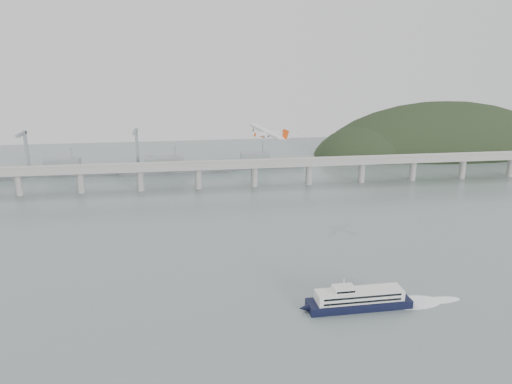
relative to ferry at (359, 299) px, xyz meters
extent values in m
plane|color=slate|center=(-37.38, 25.09, -4.17)|extent=(900.00, 900.00, 0.00)
cube|color=#969693|center=(-37.38, 225.09, 15.83)|extent=(800.00, 22.00, 2.20)
cube|color=#969693|center=(-37.38, 214.59, 17.83)|extent=(800.00, 0.60, 1.80)
cube|color=#969693|center=(-37.38, 235.59, 17.83)|extent=(800.00, 0.60, 1.80)
cylinder|color=#969693|center=(-217.38, 225.09, 5.33)|extent=(6.00, 6.00, 21.00)
cylinder|color=#969693|center=(-167.38, 225.09, 5.33)|extent=(6.00, 6.00, 21.00)
cylinder|color=#969693|center=(-117.38, 225.09, 5.33)|extent=(6.00, 6.00, 21.00)
cylinder|color=#969693|center=(-67.38, 225.09, 5.33)|extent=(6.00, 6.00, 21.00)
cylinder|color=#969693|center=(-17.38, 225.09, 5.33)|extent=(6.00, 6.00, 21.00)
cylinder|color=#969693|center=(32.62, 225.09, 5.33)|extent=(6.00, 6.00, 21.00)
cylinder|color=#969693|center=(82.62, 225.09, 5.33)|extent=(6.00, 6.00, 21.00)
cylinder|color=#969693|center=(132.62, 225.09, 5.33)|extent=(6.00, 6.00, 21.00)
cylinder|color=#969693|center=(182.62, 225.09, 5.33)|extent=(6.00, 6.00, 21.00)
cylinder|color=#969693|center=(232.62, 225.09, 5.33)|extent=(6.00, 6.00, 21.00)
ellipsoid|color=black|center=(232.62, 355.09, -22.17)|extent=(320.00, 150.00, 156.00)
ellipsoid|color=black|center=(137.62, 345.09, -16.17)|extent=(140.00, 110.00, 96.00)
ellipsoid|color=black|center=(322.62, 365.09, -29.17)|extent=(220.00, 140.00, 120.00)
cube|color=slate|center=(-187.38, 295.09, -0.17)|extent=(95.67, 20.15, 8.00)
cube|color=slate|center=(-196.88, 295.09, 7.83)|extent=(33.90, 15.02, 8.00)
cylinder|color=slate|center=(-187.38, 295.09, 15.83)|extent=(1.60, 1.60, 14.00)
cube|color=slate|center=(-87.38, 290.09, -0.17)|extent=(110.55, 21.43, 8.00)
cube|color=slate|center=(-98.38, 290.09, 7.83)|extent=(39.01, 16.73, 8.00)
cylinder|color=slate|center=(-87.38, 290.09, 15.83)|extent=(1.60, 1.60, 14.00)
cube|color=slate|center=(2.62, 300.09, -0.17)|extent=(85.00, 13.60, 8.00)
cube|color=slate|center=(-5.88, 300.09, 7.83)|extent=(29.75, 11.90, 8.00)
cylinder|color=slate|center=(2.62, 300.09, 15.83)|extent=(1.60, 1.60, 14.00)
cube|color=slate|center=(-237.38, 325.09, 15.83)|extent=(3.00, 3.00, 40.00)
cube|color=slate|center=(-237.38, 315.09, 33.83)|extent=(3.00, 28.00, 3.00)
cube|color=slate|center=(-127.38, 325.09, 15.83)|extent=(3.00, 3.00, 40.00)
cube|color=slate|center=(-127.38, 315.09, 33.83)|extent=(3.00, 28.00, 3.00)
cube|color=black|center=(0.00, 0.00, -2.19)|extent=(49.62, 12.83, 3.95)
cone|color=black|center=(-26.67, -0.53, -2.19)|extent=(5.02, 4.05, 3.95)
cube|color=silver|center=(0.00, 0.00, 2.25)|extent=(41.68, 10.70, 4.94)
cube|color=black|center=(0.10, -4.99, 3.54)|extent=(37.54, 0.90, 0.99)
cube|color=black|center=(0.10, -4.99, 1.17)|extent=(37.54, 0.90, 0.99)
cube|color=black|center=(-0.10, 4.99, 3.54)|extent=(37.54, 0.90, 0.99)
cube|color=black|center=(-0.10, 4.99, 1.17)|extent=(37.54, 0.90, 0.99)
cube|color=silver|center=(-7.90, -0.16, 6.01)|extent=(10.01, 7.11, 2.57)
cube|color=black|center=(-7.83, -3.66, 6.01)|extent=(8.89, 0.29, 0.99)
cylinder|color=silver|center=(-7.90, -0.16, 9.17)|extent=(0.50, 0.50, 3.95)
ellipsoid|color=white|center=(27.66, 0.55, -4.12)|extent=(28.73, 14.79, 0.20)
ellipsoid|color=white|center=(41.48, 0.82, -4.12)|extent=(21.47, 7.53, 0.20)
cylinder|color=silver|center=(-22.55, 131.33, 59.92)|extent=(18.97, 22.35, 10.55)
cone|color=silver|center=(-32.14, 141.98, 64.09)|extent=(5.48, 5.61, 4.31)
cone|color=silver|center=(-12.56, 120.26, 56.07)|extent=(6.18, 6.23, 4.57)
cube|color=silver|center=(-22.16, 130.82, 58.77)|extent=(26.31, 24.92, 3.21)
cube|color=silver|center=(-13.01, 120.81, 56.96)|extent=(10.17, 9.77, 1.62)
cube|color=#F74C10|center=(-11.72, 119.62, 59.65)|extent=(4.30, 4.26, 7.00)
cylinder|color=#F74C10|center=(-19.60, 135.53, 57.65)|extent=(4.43, 4.73, 3.18)
cylinder|color=black|center=(-20.85, 136.93, 58.19)|extent=(2.21, 1.97, 2.16)
cube|color=silver|center=(-19.39, 135.37, 58.54)|extent=(1.92, 2.02, 1.74)
cylinder|color=#F74C10|center=(-27.11, 128.56, 58.16)|extent=(4.43, 4.73, 3.18)
cylinder|color=black|center=(-28.37, 129.96, 58.71)|extent=(2.21, 1.97, 2.16)
cube|color=silver|center=(-26.90, 128.40, 59.06)|extent=(1.92, 2.02, 1.74)
cylinder|color=black|center=(-20.76, 132.76, 57.03)|extent=(0.97, 0.85, 2.26)
cylinder|color=black|center=(-20.99, 132.93, 56.05)|extent=(1.16, 1.16, 1.29)
cylinder|color=black|center=(-24.32, 129.47, 57.28)|extent=(0.97, 0.85, 2.26)
cylinder|color=black|center=(-24.55, 129.64, 56.29)|extent=(1.16, 1.16, 1.29)
cylinder|color=black|center=(-30.33, 139.77, 60.54)|extent=(0.97, 0.85, 2.26)
cylinder|color=black|center=(-30.56, 139.95, 59.56)|extent=(1.16, 1.16, 1.29)
cube|color=#F74C10|center=(-9.09, 140.06, 58.52)|extent=(1.60, 1.58, 2.57)
cube|color=#F74C10|center=(-32.33, 118.53, 60.12)|extent=(1.60, 1.58, 2.57)
camera|label=1|loc=(-79.25, -203.26, 112.88)|focal=35.00mm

